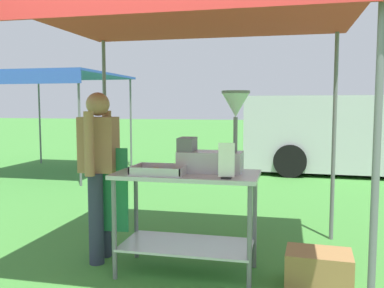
% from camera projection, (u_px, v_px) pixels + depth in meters
% --- Properties ---
extents(ground_plane, '(70.00, 70.00, 0.00)m').
position_uv_depth(ground_plane, '(243.00, 177.00, 8.71)').
color(ground_plane, '#3D7F33').
extents(stall_canopy, '(2.89, 2.46, 2.32)m').
position_uv_depth(stall_canopy, '(189.00, 19.00, 3.64)').
color(stall_canopy, slate).
rests_on(stall_canopy, ground).
extents(donut_cart, '(1.25, 0.63, 0.90)m').
position_uv_depth(donut_cart, '(187.00, 201.00, 3.69)').
color(donut_cart, '#B7B7BC').
rests_on(donut_cart, ground).
extents(donut_tray, '(0.45, 0.32, 0.07)m').
position_uv_depth(donut_tray, '(160.00, 171.00, 3.59)').
color(donut_tray, '#B7B7BC').
rests_on(donut_tray, donut_cart).
extents(donut_fryer, '(0.62, 0.28, 0.71)m').
position_uv_depth(donut_fryer, '(215.00, 144.00, 3.68)').
color(donut_fryer, '#B7B7BC').
rests_on(donut_fryer, donut_cart).
extents(menu_sign, '(0.13, 0.05, 0.29)m').
position_uv_depth(menu_sign, '(226.00, 163.00, 3.34)').
color(menu_sign, black).
rests_on(menu_sign, donut_cart).
extents(vendor, '(0.46, 0.53, 1.61)m').
position_uv_depth(vendor, '(100.00, 167.00, 3.98)').
color(vendor, '#2D3347').
rests_on(vendor, ground).
extents(supply_crate, '(0.54, 0.39, 0.30)m').
position_uv_depth(supply_crate, '(318.00, 269.00, 3.44)').
color(supply_crate, olive).
rests_on(supply_crate, ground).
extents(van_silver, '(5.22, 2.25, 1.69)m').
position_uv_depth(van_silver, '(368.00, 134.00, 9.15)').
color(van_silver, '#BCBCC1').
rests_on(van_silver, ground).
extents(neighbour_tent, '(2.67, 2.78, 2.17)m').
position_uv_depth(neighbour_tent, '(54.00, 77.00, 9.06)').
color(neighbour_tent, slate).
rests_on(neighbour_tent, ground).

